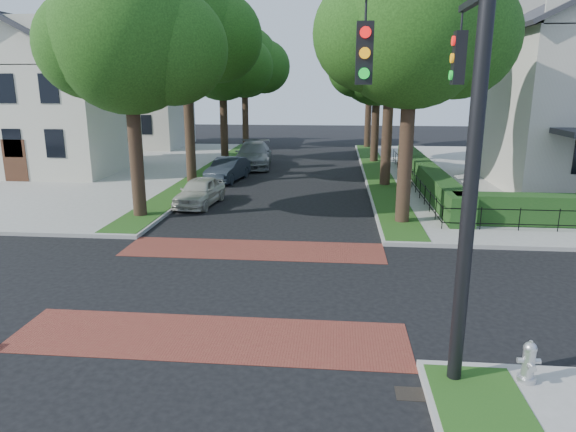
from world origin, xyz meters
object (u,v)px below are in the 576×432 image
object	(u,v)px
traffic_signal	(460,135)
parked_car_front	(200,192)
parked_car_rear	(253,155)
fire_hydrant	(529,362)
parked_car_middle	(228,169)

from	to	relation	value
traffic_signal	parked_car_front	size ratio (longest dim) A/B	2.06
parked_car_front	parked_car_rear	distance (m)	11.81
traffic_signal	parked_car_rear	xyz separation A→B (m)	(-7.82, 25.87, -3.86)
parked_car_rear	fire_hydrant	bearing A→B (deg)	-75.47
traffic_signal	fire_hydrant	bearing A→B (deg)	-7.14
parked_car_rear	fire_hydrant	world-z (taller)	parked_car_rear
parked_car_front	parked_car_middle	bearing A→B (deg)	95.47
parked_car_middle	fire_hydrant	xyz separation A→B (m)	(10.03, -20.65, -0.15)
traffic_signal	parked_car_front	distance (m)	16.93
parked_car_front	fire_hydrant	world-z (taller)	parked_car_front
fire_hydrant	parked_car_middle	bearing A→B (deg)	96.43
parked_car_middle	parked_car_front	bearing A→B (deg)	-80.71
parked_car_middle	fire_hydrant	size ratio (longest dim) A/B	5.05
fire_hydrant	parked_car_rear	bearing A→B (deg)	90.28
parked_car_middle	parked_car_rear	world-z (taller)	parked_car_rear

